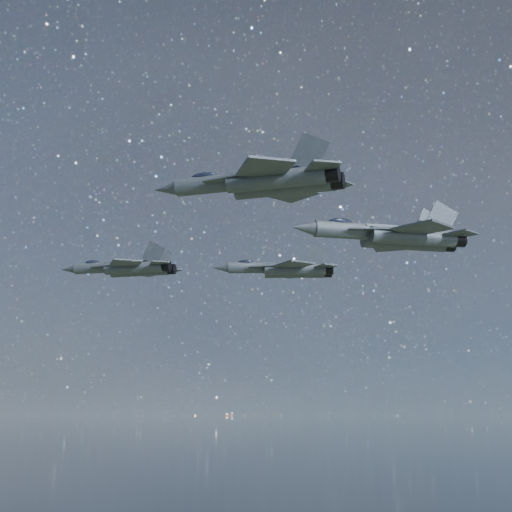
# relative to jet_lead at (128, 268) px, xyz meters

# --- Properties ---
(jet_lead) EXTENTS (15.07, 10.71, 3.84)m
(jet_lead) POSITION_rel_jet_lead_xyz_m (0.00, 0.00, 0.00)
(jet_lead) COLOR #384046
(jet_left) EXTENTS (17.26, 11.90, 4.33)m
(jet_left) POSITION_rel_jet_lead_xyz_m (16.82, 14.65, 2.11)
(jet_left) COLOR #384046
(jet_right) EXTENTS (18.66, 13.05, 4.70)m
(jet_right) POSITION_rel_jet_lead_xyz_m (20.50, -19.88, 2.98)
(jet_right) COLOR #384046
(jet_slot) EXTENTS (19.45, 12.73, 5.02)m
(jet_slot) POSITION_rel_jet_lead_xyz_m (31.70, -4.15, 1.35)
(jet_slot) COLOR #384046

